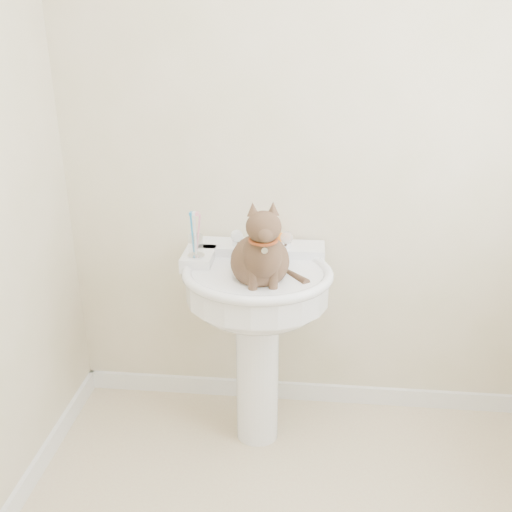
# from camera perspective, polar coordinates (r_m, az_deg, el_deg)

# --- Properties ---
(wall_back) EXTENTS (2.20, 0.00, 2.50)m
(wall_back) POSITION_cam_1_polar(r_m,az_deg,el_deg) (2.40, 6.21, 10.81)
(wall_back) COLOR beige
(wall_back) RESTS_ON ground
(baseboard_back) EXTENTS (2.20, 0.02, 0.09)m
(baseboard_back) POSITION_cam_1_polar(r_m,az_deg,el_deg) (2.89, 5.19, -13.36)
(baseboard_back) COLOR white
(baseboard_back) RESTS_ON floor
(pedestal_sink) EXTENTS (0.62, 0.60, 0.85)m
(pedestal_sink) POSITION_cam_1_polar(r_m,az_deg,el_deg) (2.33, 0.09, -4.75)
(pedestal_sink) COLOR white
(pedestal_sink) RESTS_ON floor
(faucet) EXTENTS (0.28, 0.12, 0.14)m
(faucet) POSITION_cam_1_polar(r_m,az_deg,el_deg) (2.37, 0.52, 1.74)
(faucet) COLOR silver
(faucet) RESTS_ON pedestal_sink
(soap_bar) EXTENTS (0.10, 0.07, 0.03)m
(soap_bar) POSITION_cam_1_polar(r_m,az_deg,el_deg) (2.46, 2.25, 1.82)
(soap_bar) COLOR orange
(soap_bar) RESTS_ON pedestal_sink
(toothbrush_cup) EXTENTS (0.07, 0.07, 0.19)m
(toothbrush_cup) POSITION_cam_1_polar(r_m,az_deg,el_deg) (2.29, -6.05, 1.07)
(toothbrush_cup) COLOR silver
(toothbrush_cup) RESTS_ON pedestal_sink
(cat) EXTENTS (0.25, 0.31, 0.46)m
(cat) POSITION_cam_1_polar(r_m,az_deg,el_deg) (2.15, 0.47, -0.04)
(cat) COLOR brown
(cat) RESTS_ON pedestal_sink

